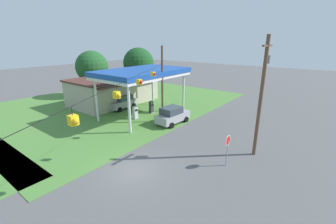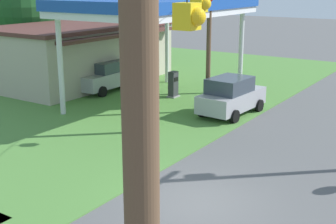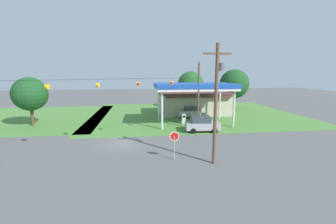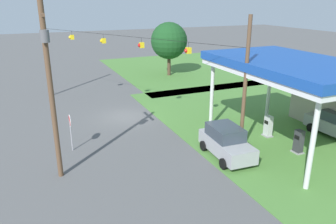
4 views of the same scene
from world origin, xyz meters
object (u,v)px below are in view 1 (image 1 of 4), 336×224
car_at_pumps_rear (123,102)px  fuel_pump_far (151,108)px  utility_pole_main (262,92)px  fuel_pump_near (135,113)px  stop_sign_roadside (228,144)px  tree_far_back (139,63)px  gas_station_canopy (142,74)px  gas_station_store (114,90)px  car_at_pumps_front (172,115)px  tree_behind_station (92,67)px

car_at_pumps_rear → fuel_pump_far: bearing=100.1°
utility_pole_main → fuel_pump_near: bearing=89.1°
fuel_pump_near → car_at_pumps_rear: bearing=66.4°
stop_sign_roadside → tree_far_back: size_ratio=0.31×
gas_station_canopy → gas_station_store: bearing=76.3°
car_at_pumps_front → tree_far_back: tree_far_back is taller
utility_pole_main → tree_far_back: bearing=64.0°
fuel_pump_far → fuel_pump_near: bearing=180.0°
fuel_pump_far → tree_behind_station: (1.28, 14.39, 4.22)m
car_at_pumps_rear → stop_sign_roadside: 18.77m
gas_station_canopy → car_at_pumps_front: size_ratio=2.55×
fuel_pump_near → car_at_pumps_front: (1.47, -4.57, 0.26)m
gas_station_store → fuel_pump_near: (-3.45, -8.10, -1.24)m
utility_pole_main → tree_behind_station: size_ratio=1.25×
fuel_pump_far → car_at_pumps_rear: 4.69m
gas_station_canopy → fuel_pump_near: bearing=-179.9°
gas_station_canopy → tree_far_back: bearing=46.5°
gas_station_store → car_at_pumps_front: bearing=-98.9°
tree_behind_station → fuel_pump_near: bearing=-106.4°
gas_station_canopy → tree_behind_station: size_ratio=1.46×
car_at_pumps_front → tree_behind_station: tree_behind_station is taller
car_at_pumps_front → tree_behind_station: bearing=85.2°
gas_station_store → fuel_pump_near: size_ratio=7.91×
fuel_pump_far → gas_station_store: bearing=86.4°
fuel_pump_far → car_at_pumps_rear: (-0.95, 4.58, 0.22)m
fuel_pump_near → tree_behind_station: (4.23, 14.39, 4.22)m
gas_station_canopy → tree_far_back: 15.95m
car_at_pumps_rear → utility_pole_main: size_ratio=0.45×
tree_behind_station → car_at_pumps_front: bearing=-98.3°
gas_station_store → fuel_pump_far: 8.21m
stop_sign_roadside → car_at_pumps_front: bearing=-119.0°
tree_far_back → fuel_pump_near: bearing=-137.1°
gas_station_store → car_at_pumps_front: size_ratio=2.87×
utility_pole_main → tree_far_back: size_ratio=1.20×
car_at_pumps_rear → stop_sign_roadside: size_ratio=1.75×
gas_station_canopy → tree_behind_station: (2.75, 14.39, -0.40)m
utility_pole_main → gas_station_canopy: bearing=83.3°
gas_station_canopy → tree_behind_station: tree_behind_station is taller
fuel_pump_near → tree_far_back: tree_far_back is taller
gas_station_canopy → utility_pole_main: utility_pole_main is taller
stop_sign_roadside → tree_far_back: 29.75m
gas_station_canopy → fuel_pump_near: 4.86m
stop_sign_roadside → car_at_pumps_rear: bearing=-106.8°
utility_pole_main → car_at_pumps_front: bearing=80.2°
gas_station_store → tree_far_back: (9.00, 3.48, 3.16)m
fuel_pump_far → car_at_pumps_rear: size_ratio=0.36×
car_at_pumps_rear → tree_far_back: tree_far_back is taller
fuel_pump_far → gas_station_canopy: bearing=179.9°
stop_sign_roadside → gas_station_store: bearing=-107.7°
gas_station_canopy → stop_sign_roadside: 14.67m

